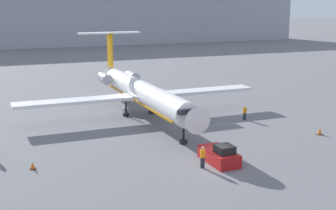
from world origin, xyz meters
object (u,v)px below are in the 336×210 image
Objects in this scene: pushback_tug at (219,155)px; traffic_cone_right at (320,131)px; worker_by_wing at (245,112)px; airplane_main at (141,91)px; traffic_cone_left at (33,166)px; worker_near_tug at (203,157)px.

traffic_cone_right is at bearing 15.06° from pushback_tug.
worker_by_wing is at bearing 115.08° from traffic_cone_right.
airplane_main is 47.79× the size of traffic_cone_left.
pushback_tug reaches higher than traffic_cone_left.
traffic_cone_right is (29.33, -0.76, 0.07)m from traffic_cone_left.
worker_by_wing is (12.01, 12.95, -0.11)m from worker_near_tug.
pushback_tug is at bearing -16.60° from traffic_cone_left.
traffic_cone_right is (14.07, 3.79, -0.32)m from pushback_tug.
pushback_tug is 7.03× the size of traffic_cone_left.
pushback_tug is at bearing -164.94° from traffic_cone_right.
traffic_cone_left is at bearing -162.94° from worker_by_wing.
traffic_cone_right is at bearing -45.06° from airplane_main.
airplane_main reaches higher than worker_by_wing.
pushback_tug is 15.93m from traffic_cone_left.
pushback_tug is 2.37× the size of worker_near_tug.
airplane_main is at bearing 92.24° from pushback_tug.
airplane_main is 19.40m from worker_near_tug.
traffic_cone_left is (-14.53, -14.07, -2.83)m from airplane_main.
airplane_main is at bearing 44.07° from traffic_cone_left.
traffic_cone_right is at bearing -64.92° from worker_by_wing.
airplane_main reaches higher than pushback_tug.
airplane_main is 18.79m from pushback_tug.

